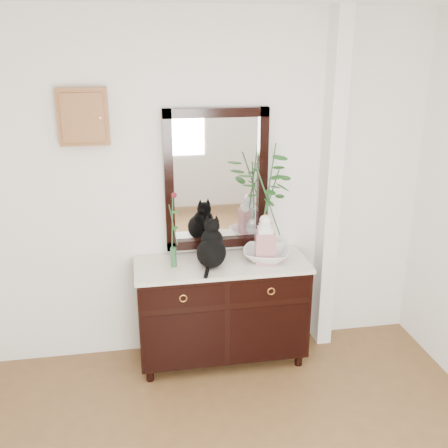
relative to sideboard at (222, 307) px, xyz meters
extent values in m
cube|color=white|center=(-0.10, 0.25, 0.88)|extent=(3.60, 0.04, 2.70)
cube|color=white|center=(0.90, 0.17, 0.88)|extent=(0.12, 0.20, 2.70)
cube|color=black|center=(0.00, 0.00, -0.01)|extent=(1.30, 0.50, 0.82)
cube|color=silver|center=(0.00, 0.00, 0.36)|extent=(1.33, 0.52, 0.03)
cube|color=black|center=(0.00, 0.24, 0.97)|extent=(0.80, 0.06, 1.10)
cube|color=white|center=(0.00, 0.25, 0.97)|extent=(0.66, 0.01, 0.96)
cube|color=brown|center=(-0.95, 0.21, 1.48)|extent=(0.35, 0.10, 0.40)
imported|color=white|center=(0.35, 0.00, 0.42)|extent=(0.45, 0.45, 0.09)
camera|label=1|loc=(-0.62, -3.62, 1.98)|focal=42.00mm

